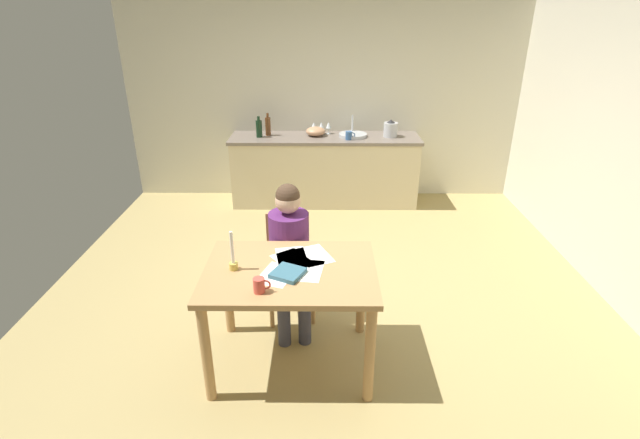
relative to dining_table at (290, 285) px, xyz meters
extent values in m
cube|color=tan|center=(0.25, 0.94, -0.69)|extent=(5.20, 5.20, 0.04)
cube|color=beige|center=(0.25, 3.54, 0.63)|extent=(5.20, 0.12, 2.60)
cube|color=beige|center=(0.25, 3.18, -0.24)|extent=(2.40, 0.60, 0.86)
cube|color=#72665B|center=(0.25, 3.18, 0.21)|extent=(2.44, 0.64, 0.04)
cube|color=tan|center=(0.00, 0.00, 0.11)|extent=(1.18, 0.85, 0.04)
cylinder|color=tan|center=(-0.53, -0.37, -0.29)|extent=(0.07, 0.07, 0.75)
cylinder|color=tan|center=(0.53, -0.37, -0.29)|extent=(0.07, 0.07, 0.75)
cylinder|color=tan|center=(-0.53, 0.37, -0.29)|extent=(0.07, 0.07, 0.75)
cylinder|color=tan|center=(0.53, 0.37, -0.29)|extent=(0.07, 0.07, 0.75)
cube|color=tan|center=(-0.05, 0.61, -0.20)|extent=(0.45, 0.45, 0.04)
cube|color=tan|center=(-0.07, 0.79, 0.01)|extent=(0.36, 0.08, 0.40)
cylinder|color=tan|center=(-0.19, 0.41, -0.44)|extent=(0.04, 0.04, 0.45)
cylinder|color=tan|center=(0.14, 0.46, -0.44)|extent=(0.04, 0.04, 0.45)
cylinder|color=tan|center=(-0.24, 0.75, -0.44)|extent=(0.04, 0.04, 0.45)
cylinder|color=tan|center=(0.10, 0.80, -0.44)|extent=(0.04, 0.04, 0.45)
cylinder|color=#592666|center=(-0.05, 0.59, 0.03)|extent=(0.36, 0.36, 0.50)
sphere|color=#D8AD8C|center=(-0.05, 0.59, 0.39)|extent=(0.20, 0.20, 0.20)
sphere|color=#473323|center=(-0.05, 0.59, 0.43)|extent=(0.19, 0.19, 0.19)
cylinder|color=#383847|center=(-0.10, 0.39, -0.22)|extent=(0.18, 0.39, 0.13)
cylinder|color=#383847|center=(-0.07, 0.20, -0.44)|extent=(0.10, 0.10, 0.45)
cylinder|color=#383847|center=(0.06, 0.41, -0.22)|extent=(0.18, 0.39, 0.13)
cylinder|color=#383847|center=(0.08, 0.22, -0.44)|extent=(0.10, 0.10, 0.45)
cylinder|color=#D84C3F|center=(-0.17, -0.28, 0.18)|extent=(0.07, 0.07, 0.10)
torus|color=#D84C3F|center=(-0.13, -0.28, 0.18)|extent=(0.07, 0.01, 0.07)
cylinder|color=gold|center=(-0.38, 0.00, 0.15)|extent=(0.06, 0.06, 0.05)
cylinder|color=white|center=(-0.38, 0.00, 0.29)|extent=(0.02, 0.02, 0.24)
cube|color=#37657A|center=(-0.01, -0.07, 0.14)|extent=(0.26, 0.26, 0.03)
cube|color=white|center=(0.01, 0.13, 0.13)|extent=(0.34, 0.36, 0.00)
cube|color=white|center=(0.16, 0.20, 0.13)|extent=(0.31, 0.36, 0.00)
cube|color=white|center=(0.00, 0.18, 0.13)|extent=(0.26, 0.33, 0.00)
cube|color=white|center=(-0.08, -0.07, 0.13)|extent=(0.29, 0.35, 0.00)
cube|color=white|center=(0.11, -0.01, 0.13)|extent=(0.25, 0.32, 0.00)
cylinder|color=#B2B7BC|center=(0.61, 3.18, 0.25)|extent=(0.36, 0.36, 0.04)
cylinder|color=silver|center=(0.61, 3.34, 0.35)|extent=(0.02, 0.02, 0.24)
cylinder|color=black|center=(-0.59, 3.14, 0.34)|extent=(0.08, 0.08, 0.21)
cylinder|color=black|center=(-0.59, 3.14, 0.47)|extent=(0.04, 0.04, 0.05)
cylinder|color=#593319|center=(-0.49, 3.24, 0.35)|extent=(0.07, 0.07, 0.23)
cylinder|color=#593319|center=(-0.49, 3.24, 0.49)|extent=(0.03, 0.03, 0.06)
ellipsoid|color=tan|center=(0.13, 3.22, 0.29)|extent=(0.25, 0.25, 0.11)
cylinder|color=#B7BABF|center=(1.09, 3.18, 0.32)|extent=(0.18, 0.18, 0.18)
cone|color=#262628|center=(1.09, 3.18, 0.43)|extent=(0.11, 0.11, 0.04)
cylinder|color=silver|center=(0.29, 3.33, 0.24)|extent=(0.06, 0.06, 0.00)
cylinder|color=silver|center=(0.29, 3.33, 0.27)|extent=(0.01, 0.01, 0.07)
cone|color=silver|center=(0.29, 3.33, 0.35)|extent=(0.07, 0.07, 0.08)
cylinder|color=silver|center=(0.20, 3.33, 0.24)|extent=(0.06, 0.06, 0.00)
cylinder|color=silver|center=(0.20, 3.33, 0.27)|extent=(0.01, 0.01, 0.07)
cone|color=silver|center=(0.20, 3.33, 0.35)|extent=(0.07, 0.07, 0.08)
cylinder|color=silver|center=(0.10, 3.33, 0.24)|extent=(0.06, 0.06, 0.00)
cylinder|color=silver|center=(0.10, 3.33, 0.27)|extent=(0.01, 0.01, 0.07)
cone|color=silver|center=(0.10, 3.33, 0.35)|extent=(0.07, 0.07, 0.08)
cylinder|color=#33598C|center=(0.54, 3.03, 0.29)|extent=(0.08, 0.08, 0.10)
torus|color=#33598C|center=(0.59, 3.03, 0.29)|extent=(0.07, 0.01, 0.07)
camera|label=1|loc=(0.22, -2.77, 1.76)|focal=26.35mm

